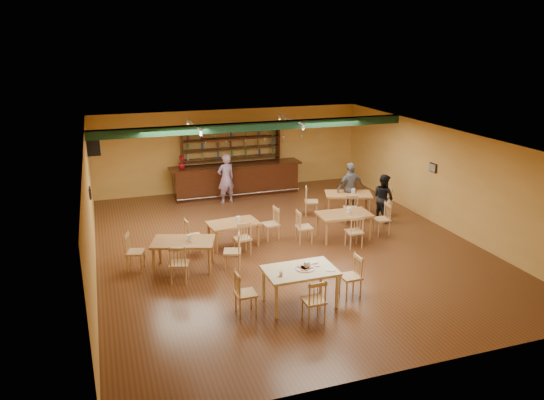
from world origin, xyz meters
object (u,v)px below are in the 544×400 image
object	(u,v)px
dining_table_c	(184,255)
patron_right_a	(383,198)
bar_counter	(236,180)
dining_table_b	(348,204)
dining_table_d	(344,226)
dining_table_a	(233,234)
patron_bar	(226,179)
near_table	(300,287)

from	to	relation	value
dining_table_c	patron_right_a	xyz separation A→B (m)	(6.49, 1.61, 0.37)
patron_right_a	bar_counter	bearing A→B (deg)	27.46
dining_table_b	dining_table_c	bearing A→B (deg)	-137.48
bar_counter	patron_right_a	xyz separation A→B (m)	(3.61, -4.19, 0.18)
bar_counter	dining_table_c	world-z (taller)	bar_counter
bar_counter	dining_table_d	size ratio (longest dim) A/B	3.21
dining_table_a	patron_bar	distance (m)	4.00
bar_counter	dining_table_b	bearing A→B (deg)	-50.29
dining_table_d	patron_right_a	xyz separation A→B (m)	(1.83, 0.99, 0.37)
dining_table_d	near_table	world-z (taller)	near_table
dining_table_b	dining_table_d	world-z (taller)	dining_table_d
bar_counter	dining_table_a	bearing A→B (deg)	-105.84
dining_table_b	dining_table_a	bearing A→B (deg)	-142.64
bar_counter	near_table	world-z (taller)	bar_counter
dining_table_c	near_table	distance (m)	3.30
dining_table_a	dining_table_b	distance (m)	4.36
dining_table_c	near_table	world-z (taller)	near_table
dining_table_b	patron_right_a	world-z (taller)	patron_right_a
dining_table_b	patron_right_a	xyz separation A→B (m)	(0.80, -0.80, 0.38)
dining_table_b	patron_bar	size ratio (longest dim) A/B	0.85
patron_right_a	near_table	bearing A→B (deg)	120.07
dining_table_c	patron_bar	xyz separation A→B (m)	(2.30, 4.97, 0.49)
dining_table_b	dining_table_c	xyz separation A→B (m)	(-5.69, -2.41, 0.01)
dining_table_b	patron_bar	world-z (taller)	patron_bar
dining_table_a	near_table	world-z (taller)	near_table
dining_table_c	near_table	bearing A→B (deg)	-33.62
dining_table_a	dining_table_d	distance (m)	3.16
dining_table_a	dining_table_d	bearing A→B (deg)	-14.51
patron_bar	dining_table_d	bearing A→B (deg)	103.28
near_table	bar_counter	bearing A→B (deg)	83.78
patron_bar	patron_right_a	distance (m)	5.37
dining_table_a	dining_table_c	size ratio (longest dim) A/B	0.91
dining_table_d	near_table	xyz separation A→B (m)	(-2.61, -3.20, 0.03)
near_table	patron_right_a	bearing A→B (deg)	42.80
dining_table_c	dining_table_d	xyz separation A→B (m)	(4.66, 0.62, -0.00)
dining_table_a	dining_table_d	world-z (taller)	dining_table_d
patron_right_a	dining_table_b	bearing A→B (deg)	31.66
dining_table_d	near_table	bearing A→B (deg)	-126.70
dining_table_b	patron_bar	bearing A→B (deg)	162.49
dining_table_a	patron_right_a	world-z (taller)	patron_right_a
patron_right_a	patron_bar	bearing A→B (deg)	37.94
patron_right_a	dining_table_d	bearing A→B (deg)	105.16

